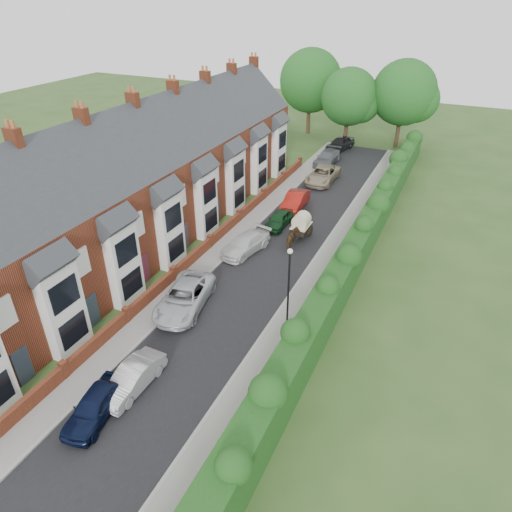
{
  "coord_description": "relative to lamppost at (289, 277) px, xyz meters",
  "views": [
    {
      "loc": [
        10.78,
        -16.32,
        17.59
      ],
      "look_at": [
        -0.05,
        7.0,
        2.2
      ],
      "focal_mm": 32.0,
      "sensor_mm": 36.0,
      "label": 1
    }
  ],
  "objects": [
    {
      "name": "pavement_hedge_side",
      "position": [
        0.2,
        7.0,
        -3.24
      ],
      "size": [
        2.2,
        58.0,
        0.12
      ],
      "primitive_type": "cube",
      "color": "gray",
      "rests_on": "ground"
    },
    {
      "name": "kerb_hedge_side",
      "position": [
        -0.85,
        7.0,
        -3.23
      ],
      "size": [
        0.18,
        58.0,
        0.13
      ],
      "primitive_type": "cube",
      "color": "#969690",
      "rests_on": "ground"
    },
    {
      "name": "garden_wall_row",
      "position": [
        -8.75,
        6.0,
        -2.84
      ],
      "size": [
        0.35,
        40.35,
        1.1
      ],
      "color": "brown",
      "rests_on": "ground"
    },
    {
      "name": "car_silver_a",
      "position": [
        -5.13,
        -8.04,
        -2.64
      ],
      "size": [
        1.47,
        4.01,
        1.31
      ],
      "primitive_type": "imported",
      "rotation": [
        0.0,
        0.0,
        -0.02
      ],
      "color": "#AFAFB4",
      "rests_on": "ground"
    },
    {
      "name": "road",
      "position": [
        -3.9,
        7.0,
        -3.29
      ],
      "size": [
        6.0,
        58.0,
        0.02
      ],
      "primitive_type": "cube",
      "color": "black",
      "rests_on": "ground"
    },
    {
      "name": "tree_far_left",
      "position": [
        -6.05,
        36.08,
        2.41
      ],
      "size": [
        7.14,
        6.8,
        9.29
      ],
      "color": "#332316",
      "rests_on": "ground"
    },
    {
      "name": "car_grey",
      "position": [
        -6.29,
        28.14,
        -2.55
      ],
      "size": [
        2.11,
        5.16,
        1.5
      ],
      "primitive_type": "imported",
      "rotation": [
        0.0,
        0.0,
        -0.0
      ],
      "color": "#57585E",
      "rests_on": "ground"
    },
    {
      "name": "car_green",
      "position": [
        -5.33,
        11.58,
        -2.66
      ],
      "size": [
        1.6,
        3.78,
        1.27
      ],
      "primitive_type": "imported",
      "rotation": [
        0.0,
        0.0,
        -0.03
      ],
      "color": "#103819",
      "rests_on": "ground"
    },
    {
      "name": "car_beige",
      "position": [
        -5.09,
        22.8,
        -2.54
      ],
      "size": [
        2.56,
        5.48,
        1.52
      ],
      "primitive_type": "imported",
      "rotation": [
        0.0,
        0.0,
        -0.01
      ],
      "color": "gray",
      "rests_on": "ground"
    },
    {
      "name": "pavement_house_side",
      "position": [
        -7.75,
        7.0,
        -3.24
      ],
      "size": [
        1.7,
        58.0,
        0.12
      ],
      "primitive_type": "cube",
      "color": "gray",
      "rests_on": "ground"
    },
    {
      "name": "car_silver_b",
      "position": [
        -6.4,
        -1.27,
        -2.53
      ],
      "size": [
        3.53,
        5.91,
        1.54
      ],
      "primitive_type": "imported",
      "rotation": [
        0.0,
        0.0,
        0.19
      ],
      "color": "silver",
      "rests_on": "ground"
    },
    {
      "name": "kerb_house_side",
      "position": [
        -6.95,
        7.0,
        -3.23
      ],
      "size": [
        0.18,
        58.0,
        0.13
      ],
      "primitive_type": "cube",
      "color": "#969690",
      "rests_on": "ground"
    },
    {
      "name": "tree_far_right",
      "position": [
        -0.01,
        38.08,
        3.02
      ],
      "size": [
        7.98,
        7.6,
        10.31
      ],
      "color": "#332316",
      "rests_on": "ground"
    },
    {
      "name": "ground",
      "position": [
        -3.4,
        -4.0,
        -3.3
      ],
      "size": [
        140.0,
        140.0,
        0.0
      ],
      "primitive_type": "plane",
      "color": "#2D4C1E",
      "rests_on": "ground"
    },
    {
      "name": "horse",
      "position": [
        -2.98,
        8.63,
        -2.55
      ],
      "size": [
        1.07,
        1.87,
        1.49
      ],
      "primitive_type": "imported",
      "rotation": [
        0.0,
        0.0,
        3.3
      ],
      "color": "#47311A",
      "rests_on": "ground"
    },
    {
      "name": "car_navy",
      "position": [
        -5.62,
        -10.2,
        -2.63
      ],
      "size": [
        2.18,
        4.13,
        1.34
      ],
      "primitive_type": "imported",
      "rotation": [
        0.0,
        0.0,
        0.16
      ],
      "color": "black",
      "rests_on": "ground"
    },
    {
      "name": "car_black",
      "position": [
        -6.4,
        33.75,
        -2.5
      ],
      "size": [
        3.0,
        5.02,
        1.6
      ],
      "primitive_type": "imported",
      "rotation": [
        0.0,
        0.0,
        -0.25
      ],
      "color": "black",
      "rests_on": "ground"
    },
    {
      "name": "hedge",
      "position": [
        2.0,
        7.0,
        -1.7
      ],
      "size": [
        2.1,
        58.0,
        2.85
      ],
      "color": "#163B13",
      "rests_on": "ground"
    },
    {
      "name": "car_white",
      "position": [
        -6.0,
        6.6,
        -2.62
      ],
      "size": [
        2.85,
        4.95,
        1.35
      ],
      "primitive_type": "imported",
      "rotation": [
        0.0,
        0.0,
        -0.22
      ],
      "color": "silver",
      "rests_on": "ground"
    },
    {
      "name": "terrace_row",
      "position": [
        -14.27,
        5.98,
        1.18
      ],
      "size": [
        9.05,
        40.5,
        11.5
      ],
      "color": "brown",
      "rests_on": "ground"
    },
    {
      "name": "tree_far_back",
      "position": [
        -11.99,
        39.08,
        3.32
      ],
      "size": [
        8.4,
        8.0,
        10.82
      ],
      "color": "#332316",
      "rests_on": "ground"
    },
    {
      "name": "horse_cart",
      "position": [
        -2.98,
        10.53,
        -2.07
      ],
      "size": [
        1.35,
        2.98,
        2.15
      ],
      "color": "black",
      "rests_on": "ground"
    },
    {
      "name": "lamppost",
      "position": [
        0.0,
        0.0,
        0.0
      ],
      "size": [
        0.32,
        0.32,
        5.16
      ],
      "color": "black",
      "rests_on": "ground"
    },
    {
      "name": "car_red",
      "position": [
        -5.33,
        15.39,
        -2.54
      ],
      "size": [
        1.85,
        4.66,
        1.51
      ],
      "primitive_type": "imported",
      "rotation": [
        0.0,
        0.0,
        0.06
      ],
      "color": "maroon",
      "rests_on": "ground"
    }
  ]
}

